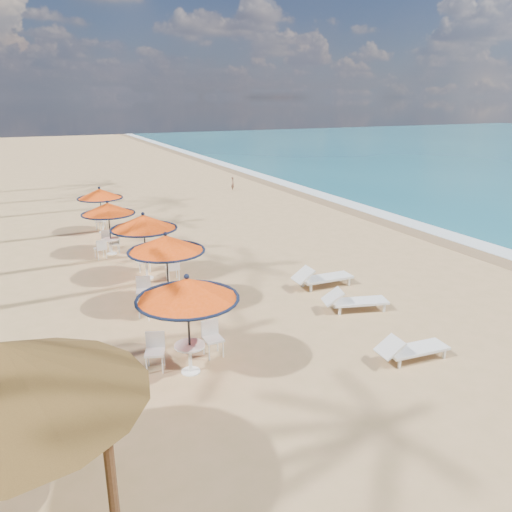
% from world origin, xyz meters
% --- Properties ---
extents(ground, '(160.00, 160.00, 0.00)m').
position_xyz_m(ground, '(0.00, 0.00, 0.00)').
color(ground, tan).
rests_on(ground, ground).
extents(foam_strip, '(1.20, 140.00, 0.04)m').
position_xyz_m(foam_strip, '(9.30, 10.00, 0.00)').
color(foam_strip, white).
rests_on(foam_strip, ground).
extents(wetsand_band, '(1.40, 140.00, 0.02)m').
position_xyz_m(wetsand_band, '(8.40, 10.00, 0.00)').
color(wetsand_band, olive).
rests_on(wetsand_band, ground).
extents(station_0, '(2.30, 2.30, 2.40)m').
position_xyz_m(station_0, '(-5.10, 0.17, 1.83)').
color(station_0, black).
rests_on(station_0, ground).
extents(station_1, '(2.26, 2.26, 2.36)m').
position_xyz_m(station_1, '(-4.58, 3.90, 1.72)').
color(station_1, black).
rests_on(station_1, ground).
extents(station_2, '(2.27, 2.27, 2.37)m').
position_xyz_m(station_2, '(-4.51, 6.76, 1.81)').
color(station_2, black).
rests_on(station_2, ground).
extents(station_3, '(2.10, 2.10, 2.19)m').
position_xyz_m(station_3, '(-5.21, 10.22, 1.60)').
color(station_3, black).
rests_on(station_3, ground).
extents(station_4, '(2.06, 2.09, 2.15)m').
position_xyz_m(station_4, '(-4.97, 13.92, 1.64)').
color(station_4, black).
rests_on(station_4, ground).
extents(lounger_near, '(1.87, 0.70, 0.66)m').
position_xyz_m(lounger_near, '(-0.16, -1.58, 0.31)').
color(lounger_near, white).
rests_on(lounger_near, ground).
extents(lounger_mid, '(2.03, 1.10, 0.69)m').
position_xyz_m(lounger_mid, '(0.33, 1.43, 0.32)').
color(lounger_mid, white).
rests_on(lounger_mid, ground).
extents(lounger_far, '(2.09, 0.71, 0.74)m').
position_xyz_m(lounger_far, '(0.49, 3.48, 0.35)').
color(lounger_far, white).
rests_on(lounger_far, ground).
extents(palapa, '(3.87, 3.87, 2.95)m').
position_xyz_m(palapa, '(-8.60, -2.89, 2.48)').
color(palapa, brown).
rests_on(palapa, ground).
extents(person, '(0.29, 0.38, 0.95)m').
position_xyz_m(person, '(4.83, 21.64, 0.48)').
color(person, brown).
rests_on(person, ground).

